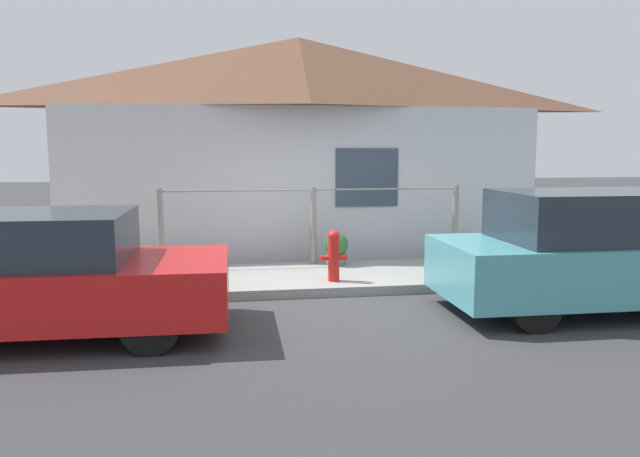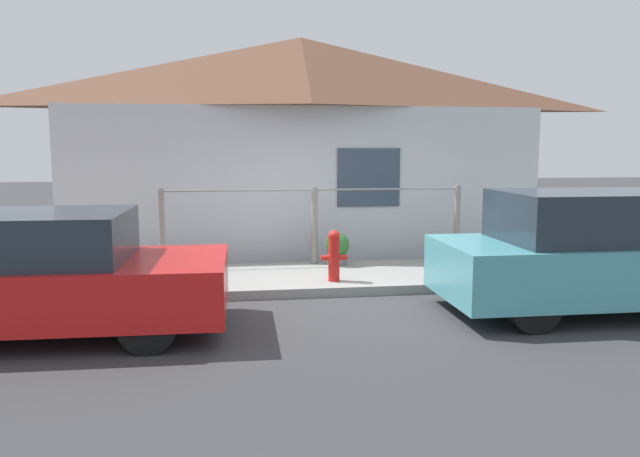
% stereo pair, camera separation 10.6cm
% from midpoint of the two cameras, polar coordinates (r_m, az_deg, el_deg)
% --- Properties ---
extents(ground_plane, '(60.00, 60.00, 0.00)m').
position_cam_midpoint_polar(ground_plane, '(8.43, 1.54, -6.32)').
color(ground_plane, '#38383A').
extents(sidewalk, '(24.00, 1.94, 0.13)m').
position_cam_midpoint_polar(sidewalk, '(9.35, 0.51, -4.53)').
color(sidewalk, gray).
rests_on(sidewalk, ground_plane).
extents(house, '(8.73, 2.23, 4.00)m').
position_cam_midpoint_polar(house, '(11.69, -1.42, 13.07)').
color(house, silver).
rests_on(house, ground_plane).
extents(fence, '(4.90, 0.10, 1.25)m').
position_cam_midpoint_polar(fence, '(10.03, -0.21, 0.62)').
color(fence, gray).
rests_on(fence, sidewalk).
extents(car_left, '(3.98, 1.86, 1.33)m').
position_cam_midpoint_polar(car_left, '(7.29, -24.25, -3.86)').
color(car_left, red).
rests_on(car_left, ground_plane).
extents(car_right, '(3.98, 1.70, 1.48)m').
position_cam_midpoint_polar(car_right, '(8.32, 24.50, -2.11)').
color(car_right, teal).
rests_on(car_right, ground_plane).
extents(fire_hydrant, '(0.38, 0.17, 0.72)m').
position_cam_midpoint_polar(fire_hydrant, '(8.77, 1.63, -2.39)').
color(fire_hydrant, red).
rests_on(fire_hydrant, sidewalk).
extents(potted_plant_near_hydrant, '(0.38, 0.38, 0.52)m').
position_cam_midpoint_polar(potted_plant_near_hydrant, '(9.96, 1.88, -1.81)').
color(potted_plant_near_hydrant, slate).
rests_on(potted_plant_near_hydrant, sidewalk).
extents(potted_plant_by_fence, '(0.49, 0.49, 0.59)m').
position_cam_midpoint_polar(potted_plant_by_fence, '(9.42, -17.38, -2.36)').
color(potted_plant_by_fence, slate).
rests_on(potted_plant_by_fence, sidewalk).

